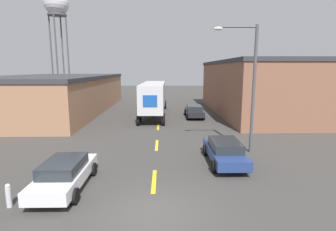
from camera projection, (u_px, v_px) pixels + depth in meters
ground_plane at (152, 213)px, 10.02m from camera, size 160.00×160.00×0.00m
road_centerline at (157, 145)px, 19.02m from camera, size 0.20×15.14×0.01m
warehouse_left at (57, 93)px, 34.21m from camera, size 12.82×27.19×4.67m
warehouse_right at (267, 87)px, 32.54m from camera, size 12.75×21.49×6.49m
semi_truck at (154, 95)px, 31.41m from camera, size 3.07×14.22×3.91m
parked_car_right_far at (194, 111)px, 29.92m from camera, size 2.00×4.70×1.40m
parked_car_left_near at (65, 173)px, 11.97m from camera, size 2.00×4.70×1.40m
parked_car_right_near at (225, 151)px, 15.25m from camera, size 2.00×4.70×1.40m
water_tower at (56, 6)px, 50.04m from camera, size 4.64×4.64×20.28m
street_lamp at (249, 80)px, 16.65m from camera, size 2.79×0.32×8.15m
fire_hydrant at (9, 195)px, 10.40m from camera, size 0.22×0.22×0.98m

